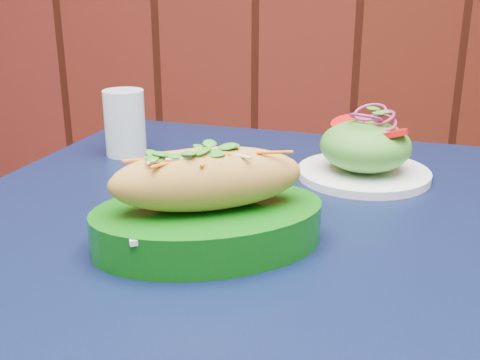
# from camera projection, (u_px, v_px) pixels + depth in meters

# --- Properties ---
(cafe_table) EXTENTS (0.95, 0.95, 0.75)m
(cafe_table) POSITION_uv_depth(u_px,v_px,m) (258.00, 271.00, 0.80)
(cafe_table) COLOR black
(cafe_table) RESTS_ON ground
(banh_mi_basket) EXTENTS (0.30, 0.25, 0.12)m
(banh_mi_basket) POSITION_uv_depth(u_px,v_px,m) (208.00, 206.00, 0.66)
(banh_mi_basket) COLOR #0D5C0D
(banh_mi_basket) RESTS_ON cafe_table
(salad_plate) EXTENTS (0.19, 0.19, 0.10)m
(salad_plate) POSITION_uv_depth(u_px,v_px,m) (365.00, 152.00, 0.88)
(salad_plate) COLOR white
(salad_plate) RESTS_ON cafe_table
(water_glass) EXTENTS (0.07, 0.07, 0.11)m
(water_glass) POSITION_uv_depth(u_px,v_px,m) (125.00, 123.00, 0.98)
(water_glass) COLOR silver
(water_glass) RESTS_ON cafe_table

